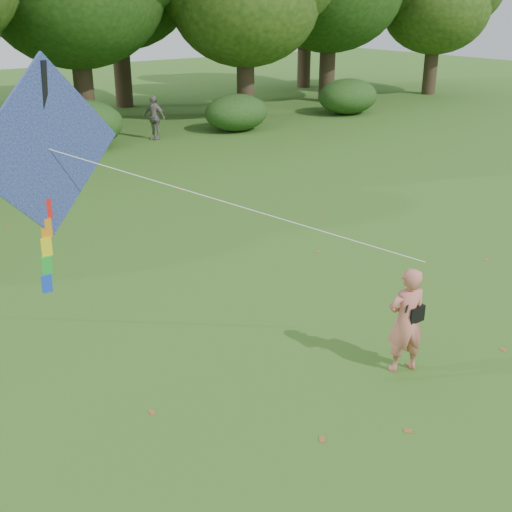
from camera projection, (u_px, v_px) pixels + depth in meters
ground at (348, 382)px, 9.80m from camera, size 100.00×100.00×0.00m
man_kite_flyer at (406, 320)px, 9.82m from camera, size 0.73×0.59×1.73m
bystander_right at (154, 118)px, 26.23m from camera, size 0.84×1.13×1.78m
crossbody_bag at (413, 312)px, 9.82m from camera, size 0.43×0.20×0.70m
flying_kite at (48, 152)px, 8.09m from camera, size 5.79×2.80×3.13m
fallen_leaves at (296, 296)px, 12.61m from camera, size 8.83×14.36×0.01m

